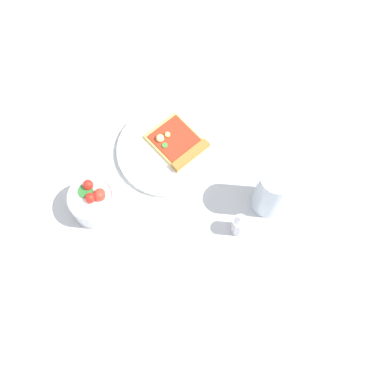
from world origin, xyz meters
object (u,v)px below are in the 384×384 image
soda_glass (272,191)px  pepper_shaker (240,225)px  pizza_slice_main (178,144)px  salad_bowl (94,201)px  plate (168,151)px

soda_glass → pepper_shaker: bearing=56.0°
pizza_slice_main → salad_bowl: bearing=52.7°
pizza_slice_main → plate: bearing=35.0°
pizza_slice_main → soda_glass: size_ratio=1.13×
pizza_slice_main → soda_glass: 0.24m
salad_bowl → plate: bearing=-125.0°
pizza_slice_main → pepper_shaker: size_ratio=2.23×
pizza_slice_main → salad_bowl: (0.14, 0.18, 0.02)m
pepper_shaker → plate: bearing=-37.2°
salad_bowl → soda_glass: 0.37m
salad_bowl → pizza_slice_main: bearing=-127.3°
plate → pepper_shaker: (-0.19, 0.15, 0.03)m
plate → soda_glass: 0.26m
pizza_slice_main → soda_glass: soda_glass is taller
plate → pizza_slice_main: (-0.02, -0.02, 0.01)m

